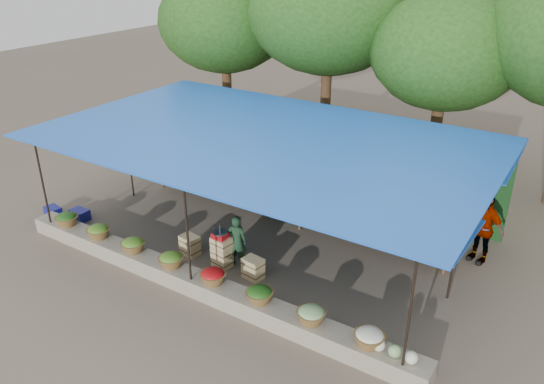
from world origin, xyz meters
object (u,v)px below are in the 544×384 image
Objects in this scene: crate_counter at (221,255)px; vendor_seated at (237,241)px; weighing_scale at (220,235)px; blue_crate_back at (53,212)px; blue_crate_front at (80,215)px.

vendor_seated reaches higher than crate_counter.
weighing_scale is 0.44m from vendor_seated.
crate_counter is at bearing 180.00° from weighing_scale.
vendor_seated reaches higher than blue_crate_back.
crate_counter is 0.55m from weighing_scale.
crate_counter reaches higher than blue_crate_back.
crate_counter is 1.83× the size of vendor_seated.
blue_crate_back is at bearing -174.36° from crate_counter.
crate_counter is 4.77m from blue_crate_front.
vendor_seated is 2.80× the size of blue_crate_back.
blue_crate_back is (-5.56, -0.55, -0.17)m from crate_counter.
weighing_scale is at bearing -0.00° from crate_counter.
blue_crate_back is at bearing -174.36° from weighing_scale.
weighing_scale reaches higher than blue_crate_back.
blue_crate_front is (-4.76, -0.28, -0.71)m from weighing_scale.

